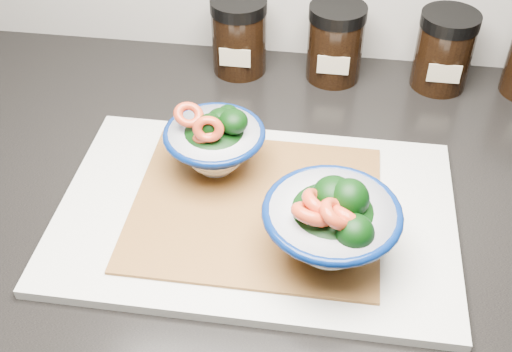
# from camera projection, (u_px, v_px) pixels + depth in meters

# --- Properties ---
(countertop) EXTENTS (3.50, 0.60, 0.04)m
(countertop) POSITION_uv_depth(u_px,v_px,m) (334.00, 196.00, 0.79)
(countertop) COLOR black
(countertop) RESTS_ON cabinet
(cutting_board) EXTENTS (0.45, 0.30, 0.01)m
(cutting_board) POSITION_uv_depth(u_px,v_px,m) (256.00, 214.00, 0.73)
(cutting_board) COLOR beige
(cutting_board) RESTS_ON countertop
(bamboo_mat) EXTENTS (0.28, 0.24, 0.00)m
(bamboo_mat) POSITION_uv_depth(u_px,v_px,m) (256.00, 206.00, 0.73)
(bamboo_mat) COLOR #A56B31
(bamboo_mat) RESTS_ON cutting_board
(bowl_left) EXTENTS (0.12, 0.12, 0.09)m
(bowl_left) POSITION_uv_depth(u_px,v_px,m) (215.00, 142.00, 0.75)
(bowl_left) COLOR white
(bowl_left) RESTS_ON bamboo_mat
(bowl_right) EXTENTS (0.14, 0.14, 0.10)m
(bowl_right) POSITION_uv_depth(u_px,v_px,m) (332.00, 224.00, 0.65)
(bowl_right) COLOR white
(bowl_right) RESTS_ON bamboo_mat
(spice_jar_a) EXTENTS (0.08, 0.08, 0.11)m
(spice_jar_a) POSITION_uv_depth(u_px,v_px,m) (239.00, 36.00, 0.94)
(spice_jar_a) COLOR black
(spice_jar_a) RESTS_ON countertop
(spice_jar_b) EXTENTS (0.08, 0.08, 0.11)m
(spice_jar_b) POSITION_uv_depth(u_px,v_px,m) (335.00, 43.00, 0.92)
(spice_jar_b) COLOR black
(spice_jar_b) RESTS_ON countertop
(spice_jar_c) EXTENTS (0.08, 0.08, 0.11)m
(spice_jar_c) POSITION_uv_depth(u_px,v_px,m) (444.00, 50.00, 0.91)
(spice_jar_c) COLOR black
(spice_jar_c) RESTS_ON countertop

